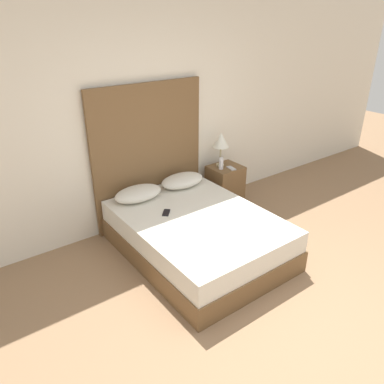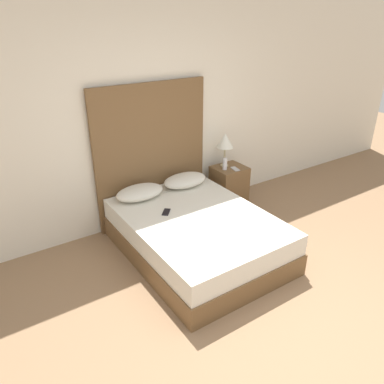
% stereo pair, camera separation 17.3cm
% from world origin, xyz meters
% --- Properties ---
extents(ground_plane, '(16.00, 16.00, 0.00)m').
position_xyz_m(ground_plane, '(0.00, 0.00, 0.00)').
color(ground_plane, '#8C6B4C').
extents(wall_back, '(10.00, 0.06, 2.70)m').
position_xyz_m(wall_back, '(0.00, 2.62, 1.35)').
color(wall_back, silver).
rests_on(wall_back, ground_plane).
extents(bed, '(1.43, 1.92, 0.48)m').
position_xyz_m(bed, '(0.05, 1.56, 0.24)').
color(bed, brown).
rests_on(bed, ground_plane).
extents(headboard, '(1.50, 0.05, 1.76)m').
position_xyz_m(headboard, '(0.05, 2.55, 0.88)').
color(headboard, brown).
rests_on(headboard, ground_plane).
extents(pillow_left, '(0.58, 0.36, 0.15)m').
position_xyz_m(pillow_left, '(-0.27, 2.29, 0.56)').
color(pillow_left, silver).
rests_on(pillow_left, bed).
extents(pillow_right, '(0.58, 0.36, 0.15)m').
position_xyz_m(pillow_right, '(0.36, 2.29, 0.56)').
color(pillow_right, silver).
rests_on(pillow_right, bed).
extents(phone_on_bed, '(0.15, 0.16, 0.01)m').
position_xyz_m(phone_on_bed, '(-0.19, 1.81, 0.48)').
color(phone_on_bed, black).
rests_on(phone_on_bed, bed).
extents(nightstand, '(0.43, 0.39, 0.57)m').
position_xyz_m(nightstand, '(1.09, 2.29, 0.29)').
color(nightstand, brown).
rests_on(nightstand, ground_plane).
extents(table_lamp, '(0.22, 0.22, 0.46)m').
position_xyz_m(table_lamp, '(1.05, 2.37, 0.93)').
color(table_lamp, tan).
rests_on(table_lamp, nightstand).
extents(phone_on_nightstand, '(0.10, 0.16, 0.01)m').
position_xyz_m(phone_on_nightstand, '(1.11, 2.19, 0.58)').
color(phone_on_nightstand, '#B7B7BC').
rests_on(phone_on_nightstand, nightstand).
extents(toiletry_bottle, '(0.06, 0.06, 0.16)m').
position_xyz_m(toiletry_bottle, '(0.98, 2.27, 0.65)').
color(toiletry_bottle, silver).
rests_on(toiletry_bottle, nightstand).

